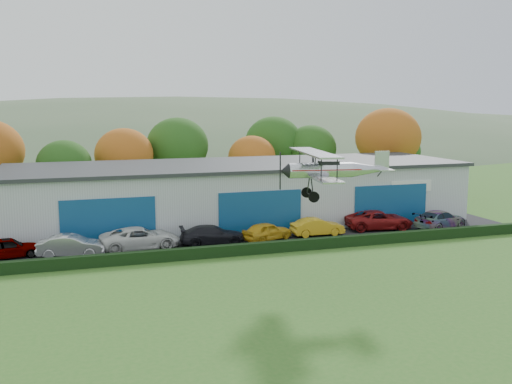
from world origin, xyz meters
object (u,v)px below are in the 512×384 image
object	(u,v)px
car_7	(440,219)
car_5	(317,227)
car_4	(267,231)
hangar	(239,192)
biplane	(330,168)
car_0	(8,248)
car_6	(379,220)
car_2	(140,238)
car_1	(71,246)
car_3	(213,235)

from	to	relation	value
car_7	car_5	bearing A→B (deg)	68.05
car_4	car_7	distance (m)	15.56
car_5	car_7	bearing A→B (deg)	-92.31
hangar	biplane	distance (m)	19.41
car_0	car_6	bearing A→B (deg)	-99.16
car_0	biplane	xyz separation A→B (m)	(18.92, -11.21, 6.00)
car_4	car_5	distance (m)	4.43
car_2	car_6	distance (m)	20.12
biplane	car_2	bearing A→B (deg)	141.20
car_7	biplane	bearing A→B (deg)	105.53
car_0	car_1	bearing A→B (deg)	-111.99
car_2	car_5	size ratio (longest dim) A/B	1.34
car_4	biplane	bearing A→B (deg)	159.67
car_1	biplane	world-z (taller)	biplane
car_2	car_4	bearing A→B (deg)	-96.21
car_6	biplane	size ratio (longest dim) A/B	0.74
car_3	car_6	world-z (taller)	car_6
car_0	car_5	bearing A→B (deg)	-100.47
car_7	car_6	bearing A→B (deg)	57.61
car_2	car_7	size ratio (longest dim) A/B	1.09
hangar	car_7	xyz separation A→B (m)	(15.37, -8.49, -1.84)
car_1	car_7	distance (m)	30.11
car_1	car_6	size ratio (longest dim) A/B	0.81
hangar	biplane	world-z (taller)	biplane
car_3	car_7	size ratio (longest dim) A/B	0.94
car_4	biplane	size ratio (longest dim) A/B	0.54
hangar	car_2	distance (m)	12.83
car_1	car_7	world-z (taller)	car_7
hangar	car_7	size ratio (longest dim) A/B	7.68
car_0	hangar	bearing A→B (deg)	-77.86
car_1	car_3	xyz separation A→B (m)	(10.21, 0.48, -0.04)
car_3	car_7	bearing A→B (deg)	-85.97
car_6	car_1	bearing A→B (deg)	102.53
car_1	car_4	world-z (taller)	car_1
car_2	car_5	bearing A→B (deg)	-94.38
car_1	car_7	bearing A→B (deg)	-78.69
car_1	hangar	bearing A→B (deg)	-48.61
car_0	car_4	size ratio (longest dim) A/B	1.02
car_4	biplane	distance (m)	12.33
car_6	car_3	bearing A→B (deg)	102.86
car_4	car_6	xyz separation A→B (m)	(10.39, 0.97, 0.08)
car_7	biplane	distance (m)	19.52
car_0	car_5	distance (m)	23.13
car_1	car_2	distance (m)	4.87
car_0	car_3	size ratio (longest dim) A/B	0.86
car_5	biplane	distance (m)	13.30
car_5	biplane	bearing A→B (deg)	160.08
hangar	car_1	bearing A→B (deg)	-149.65
car_2	car_5	xyz separation A→B (m)	(14.14, 0.06, -0.09)
car_4	hangar	bearing A→B (deg)	-22.81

